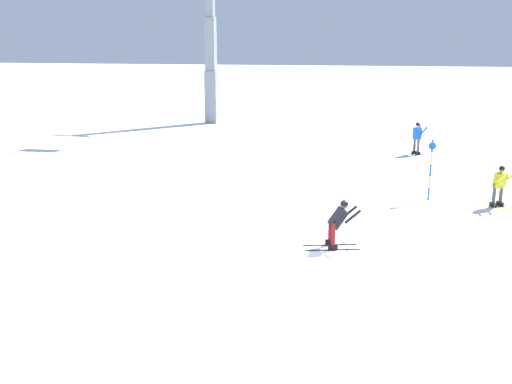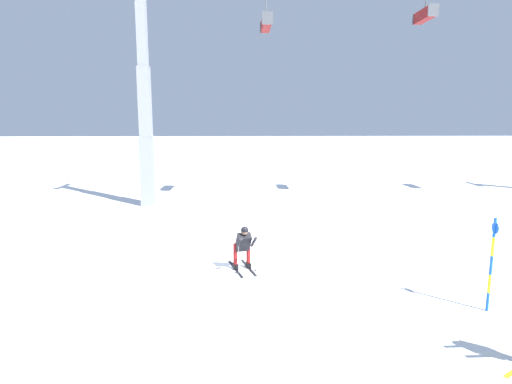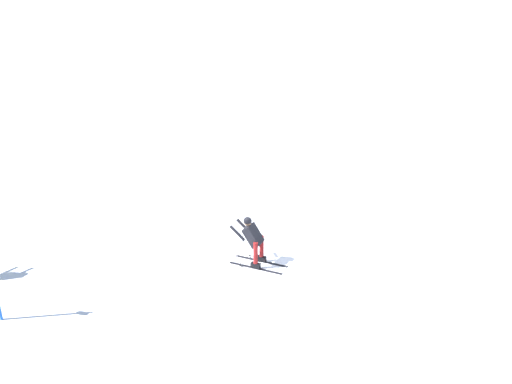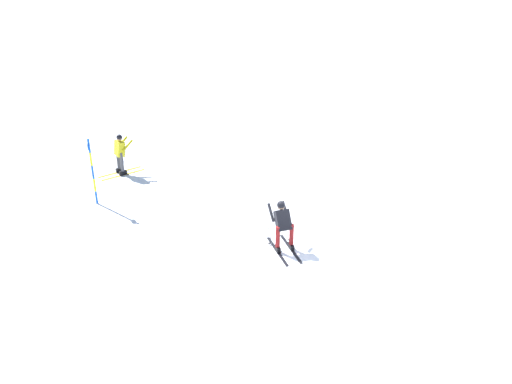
% 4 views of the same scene
% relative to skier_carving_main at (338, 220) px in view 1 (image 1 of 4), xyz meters
% --- Properties ---
extents(ground_plane, '(260.00, 260.00, 0.00)m').
position_rel_skier_carving_main_xyz_m(ground_plane, '(-0.35, 0.23, -0.85)').
color(ground_plane, white).
extents(skier_carving_main, '(1.02, 1.77, 1.62)m').
position_rel_skier_carving_main_xyz_m(skier_carving_main, '(0.00, 0.00, 0.00)').
color(skier_carving_main, black).
rests_on(skier_carving_main, ground_plane).
extents(lift_tower_far, '(0.87, 2.63, 12.04)m').
position_rel_skier_carving_main_xyz_m(lift_tower_far, '(25.60, 10.95, 4.10)').
color(lift_tower_far, gray).
rests_on(lift_tower_far, ground_plane).
extents(trail_marker_pole, '(0.07, 0.28, 2.39)m').
position_rel_skier_carving_main_xyz_m(trail_marker_pole, '(6.08, -3.15, 0.43)').
color(trail_marker_pole, blue).
rests_on(trail_marker_pole, ground_plane).
extents(skier_distant_uphill, '(1.39, 1.56, 1.80)m').
position_rel_skier_carving_main_xyz_m(skier_distant_uphill, '(15.57, -3.31, 0.19)').
color(skier_distant_uphill, '#198CCC').
rests_on(skier_distant_uphill, ground_plane).
extents(skier_distant_downhill, '(1.70, 1.29, 1.60)m').
position_rel_skier_carving_main_xyz_m(skier_distant_downhill, '(5.58, -5.60, 0.05)').
color(skier_distant_downhill, yellow).
rests_on(skier_distant_downhill, ground_plane).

